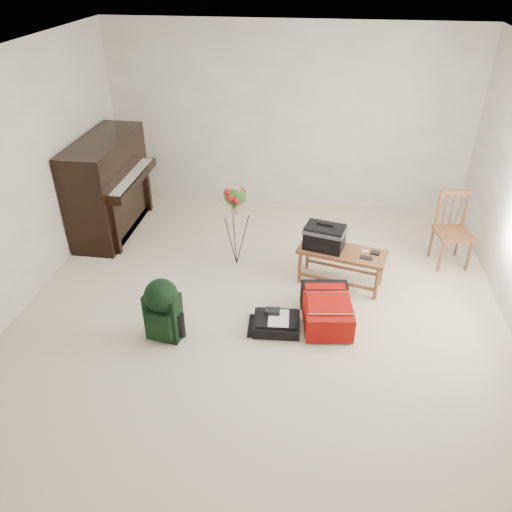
% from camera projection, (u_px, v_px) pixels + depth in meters
% --- Properties ---
extents(floor, '(5.00, 5.50, 0.01)m').
position_uv_depth(floor, '(260.00, 316.00, 5.17)').
color(floor, beige).
rests_on(floor, ground).
extents(ceiling, '(5.00, 5.50, 0.01)m').
position_uv_depth(ceiling, '(261.00, 63.00, 3.84)').
color(ceiling, white).
rests_on(ceiling, wall_back).
extents(wall_back, '(5.00, 0.04, 2.50)m').
position_uv_depth(wall_back, '(288.00, 119.00, 6.81)').
color(wall_back, white).
rests_on(wall_back, floor).
extents(wall_left, '(0.04, 5.50, 2.50)m').
position_uv_depth(wall_left, '(4.00, 192.00, 4.80)').
color(wall_left, white).
rests_on(wall_left, floor).
extents(piano, '(0.71, 1.50, 1.25)m').
position_uv_depth(piano, '(110.00, 188.00, 6.45)').
color(piano, black).
rests_on(piano, floor).
extents(bench, '(1.02, 0.59, 0.73)m').
position_uv_depth(bench, '(330.00, 243.00, 5.42)').
color(bench, brown).
rests_on(bench, floor).
extents(dining_chair, '(0.45, 0.45, 0.88)m').
position_uv_depth(dining_chair, '(453.00, 230.00, 5.84)').
color(dining_chair, brown).
rests_on(dining_chair, floor).
extents(red_suitcase, '(0.55, 0.75, 0.30)m').
position_uv_depth(red_suitcase, '(327.00, 307.00, 5.05)').
color(red_suitcase, '#AC1507').
rests_on(red_suitcase, floor).
extents(black_duffel, '(0.48, 0.40, 0.19)m').
position_uv_depth(black_duffel, '(277.00, 323.00, 4.98)').
color(black_duffel, black).
rests_on(black_duffel, floor).
extents(green_backpack, '(0.36, 0.33, 0.66)m').
position_uv_depth(green_backpack, '(162.00, 307.00, 4.72)').
color(green_backpack, black).
rests_on(green_backpack, floor).
extents(flower_stand, '(0.36, 0.36, 1.03)m').
position_uv_depth(flower_stand, '(236.00, 227.00, 5.76)').
color(flower_stand, black).
rests_on(flower_stand, floor).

